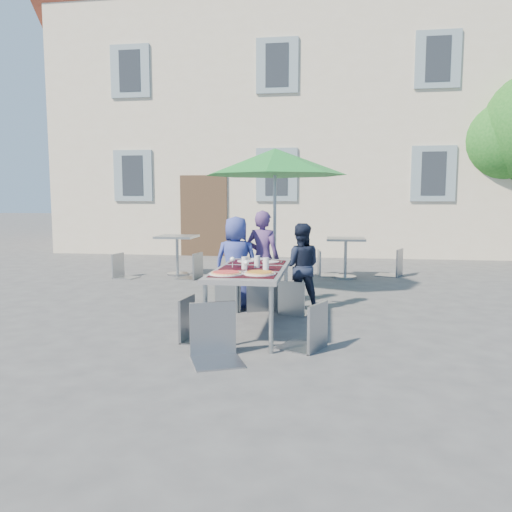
% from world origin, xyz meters
% --- Properties ---
extents(ground, '(90.00, 90.00, 0.00)m').
position_xyz_m(ground, '(0.00, 0.00, 0.00)').
color(ground, '#414143').
rests_on(ground, ground).
extents(building, '(13.60, 8.20, 11.10)m').
position_xyz_m(building, '(-0.00, 11.50, 4.85)').
color(building, beige).
rests_on(building, ground).
extents(dining_table, '(0.80, 1.85, 0.76)m').
position_xyz_m(dining_table, '(0.50, -0.10, 0.70)').
color(dining_table, '#4C4C52').
rests_on(dining_table, ground).
extents(pizza_near_left, '(0.37, 0.37, 0.03)m').
position_xyz_m(pizza_near_left, '(0.32, -0.65, 0.77)').
color(pizza_near_left, white).
rests_on(pizza_near_left, dining_table).
extents(pizza_near_right, '(0.35, 0.35, 0.03)m').
position_xyz_m(pizza_near_right, '(0.67, -0.59, 0.77)').
color(pizza_near_right, white).
rests_on(pizza_near_right, dining_table).
extents(glassware, '(0.49, 0.37, 0.15)m').
position_xyz_m(glassware, '(0.54, -0.20, 0.83)').
color(glassware, silver).
rests_on(glassware, dining_table).
extents(place_settings, '(0.59, 0.49, 0.01)m').
position_xyz_m(place_settings, '(0.50, 0.55, 0.76)').
color(place_settings, white).
rests_on(place_settings, dining_table).
extents(child_0, '(0.67, 0.46, 1.32)m').
position_xyz_m(child_0, '(0.09, 1.13, 0.66)').
color(child_0, '#354092').
rests_on(child_0, ground).
extents(child_1, '(0.58, 0.46, 1.40)m').
position_xyz_m(child_1, '(0.45, 1.34, 0.70)').
color(child_1, '#50356C').
rests_on(child_1, ground).
extents(child_2, '(0.62, 0.39, 1.23)m').
position_xyz_m(child_2, '(1.01, 1.14, 0.61)').
color(child_2, '#161D31').
rests_on(child_2, ground).
extents(chair_0, '(0.44, 0.44, 0.86)m').
position_xyz_m(chair_0, '(0.04, 0.92, 0.50)').
color(chair_0, gray).
rests_on(chair_0, ground).
extents(chair_1, '(0.61, 0.61, 1.05)m').
position_xyz_m(chair_1, '(0.47, 1.01, 0.62)').
color(chair_1, gray).
rests_on(chair_1, ground).
extents(chair_2, '(0.51, 0.52, 0.89)m').
position_xyz_m(chair_2, '(0.96, 0.80, 0.51)').
color(chair_2, gray).
rests_on(chair_2, ground).
extents(chair_3, '(0.46, 0.45, 0.92)m').
position_xyz_m(chair_3, '(-0.05, -0.61, 0.54)').
color(chair_3, gray).
rests_on(chair_3, ground).
extents(chair_4, '(0.56, 0.56, 0.95)m').
position_xyz_m(chair_4, '(1.22, -0.76, 0.55)').
color(chair_4, gray).
rests_on(chair_4, ground).
extents(chair_5, '(0.61, 0.61, 1.04)m').
position_xyz_m(chair_5, '(0.32, -1.22, 0.62)').
color(chair_5, gray).
rests_on(chair_5, ground).
extents(patio_umbrella, '(2.33, 2.33, 2.38)m').
position_xyz_m(patio_umbrella, '(0.51, 2.34, 2.14)').
color(patio_umbrella, '#9EA1A6').
rests_on(patio_umbrella, ground).
extents(cafe_table_0, '(0.76, 0.76, 0.82)m').
position_xyz_m(cafe_table_0, '(-1.67, 3.96, 0.58)').
color(cafe_table_0, '#9EA1A6').
rests_on(cafe_table_0, ground).
extents(bg_chair_l_0, '(0.47, 0.47, 0.92)m').
position_xyz_m(bg_chair_l_0, '(-2.66, 3.49, 0.54)').
color(bg_chair_l_0, '#94989F').
rests_on(bg_chair_l_0, ground).
extents(bg_chair_r_0, '(0.50, 0.50, 0.97)m').
position_xyz_m(bg_chair_r_0, '(-1.23, 3.57, 0.57)').
color(bg_chair_r_0, gray).
rests_on(bg_chair_r_0, ground).
extents(cafe_table_1, '(0.74, 0.74, 0.80)m').
position_xyz_m(cafe_table_1, '(1.73, 4.08, 0.56)').
color(cafe_table_1, '#9EA1A6').
rests_on(cafe_table_1, ground).
extents(bg_chair_l_1, '(0.49, 0.49, 0.99)m').
position_xyz_m(bg_chair_l_1, '(1.32, 4.35, 0.58)').
color(bg_chair_l_1, '#92969D').
rests_on(bg_chair_l_1, ground).
extents(bg_chair_r_1, '(0.61, 0.61, 1.06)m').
position_xyz_m(bg_chair_r_1, '(2.72, 4.50, 0.63)').
color(bg_chair_r_1, gray).
rests_on(bg_chair_r_1, ground).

